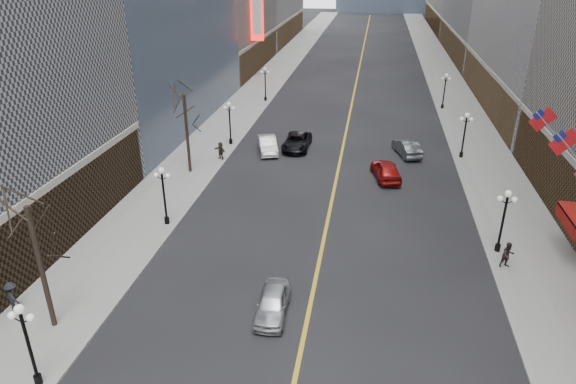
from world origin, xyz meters
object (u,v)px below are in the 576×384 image
(streetlamp_east_3, at_px, (445,87))
(streetlamp_west_3, at_px, (265,81))
(car_nb_near, at_px, (273,303))
(streetlamp_west_1, at_px, (163,190))
(car_nb_far, at_px, (297,142))
(streetlamp_east_1, at_px, (504,215))
(streetlamp_east_2, at_px, (465,130))
(streetlamp_west_0, at_px, (27,337))
(car_nb_mid, at_px, (268,145))
(streetlamp_west_2, at_px, (230,119))
(car_sb_far, at_px, (407,147))
(car_sb_mid, at_px, (386,170))

(streetlamp_east_3, bearing_deg, streetlamp_west_3, 180.00)
(car_nb_near, bearing_deg, streetlamp_west_1, 135.64)
(streetlamp_west_1, bearing_deg, car_nb_far, 68.58)
(streetlamp_east_1, relative_size, streetlamp_east_2, 1.00)
(streetlamp_west_0, bearing_deg, car_nb_near, 35.87)
(streetlamp_west_0, height_order, car_nb_near, streetlamp_west_0)
(car_nb_far, bearing_deg, streetlamp_east_1, -46.56)
(car_nb_near, height_order, car_nb_far, car_nb_far)
(streetlamp_west_1, height_order, streetlamp_west_3, same)
(car_nb_mid, bearing_deg, streetlamp_east_3, 27.74)
(streetlamp_east_3, relative_size, streetlamp_west_2, 1.00)
(streetlamp_east_2, xyz_separation_m, streetlamp_east_3, (0.00, 18.00, 0.00))
(car_nb_far, bearing_deg, car_sb_far, 1.19)
(car_nb_far, bearing_deg, streetlamp_east_2, 0.77)
(streetlamp_west_1, relative_size, streetlamp_west_2, 1.00)
(streetlamp_east_1, relative_size, streetlamp_west_1, 1.00)
(streetlamp_east_2, relative_size, streetlamp_west_1, 1.00)
(streetlamp_west_0, relative_size, streetlamp_west_2, 1.00)
(streetlamp_west_0, height_order, streetlamp_west_2, same)
(streetlamp_west_3, distance_m, car_sb_mid, 29.31)
(streetlamp_east_1, relative_size, streetlamp_west_2, 1.00)
(car_nb_mid, distance_m, car_nb_far, 3.16)
(streetlamp_east_1, distance_m, streetlamp_east_2, 18.00)
(car_nb_far, bearing_deg, streetlamp_west_0, -100.73)
(streetlamp_east_3, xyz_separation_m, car_sb_far, (-5.32, -17.90, -2.11))
(streetlamp_west_2, height_order, car_nb_near, streetlamp_west_2)
(car_nb_near, relative_size, car_sb_far, 0.89)
(streetlamp_west_1, distance_m, car_nb_mid, 17.28)
(streetlamp_east_2, xyz_separation_m, car_nb_near, (-13.80, -26.91, -2.17))
(car_sb_far, bearing_deg, streetlamp_east_3, -123.50)
(streetlamp_east_2, relative_size, car_nb_mid, 0.93)
(streetlamp_west_1, height_order, car_nb_mid, streetlamp_west_1)
(car_nb_near, bearing_deg, car_sb_mid, 70.72)
(streetlamp_east_1, distance_m, car_nb_far, 24.57)
(streetlamp_west_3, xyz_separation_m, car_sb_mid, (16.16, -24.37, -2.05))
(streetlamp_east_3, relative_size, streetlamp_west_3, 1.00)
(streetlamp_west_2, bearing_deg, car_sb_mid, -21.51)
(streetlamp_east_1, height_order, car_sb_far, streetlamp_east_1)
(streetlamp_east_3, distance_m, streetlamp_west_3, 23.60)
(streetlamp_west_2, xyz_separation_m, streetlamp_west_3, (0.00, 18.00, 0.00))
(streetlamp_west_1, xyz_separation_m, car_sb_far, (18.28, 18.10, -2.11))
(car_nb_mid, bearing_deg, streetlamp_west_2, 144.58)
(streetlamp_west_1, bearing_deg, car_sb_far, 44.72)
(streetlamp_west_1, height_order, car_nb_near, streetlamp_west_1)
(streetlamp_east_1, height_order, streetlamp_west_0, same)
(streetlamp_east_1, bearing_deg, streetlamp_west_1, 180.00)
(streetlamp_west_2, bearing_deg, streetlamp_west_1, -90.00)
(car_nb_mid, relative_size, car_nb_far, 0.88)
(streetlamp_west_1, xyz_separation_m, streetlamp_west_3, (0.00, 36.00, 0.00))
(car_nb_mid, bearing_deg, streetlamp_west_3, 85.09)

